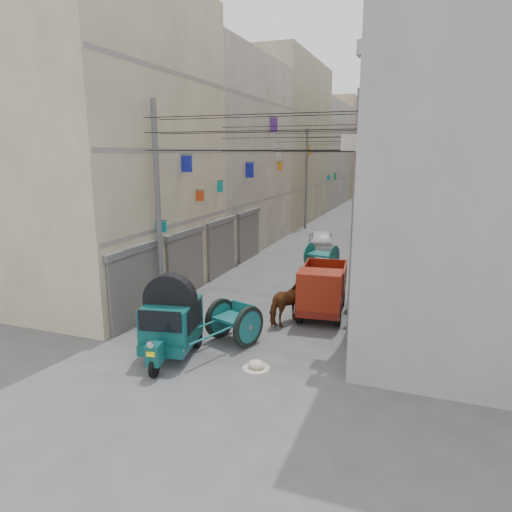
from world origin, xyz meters
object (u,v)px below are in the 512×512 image
at_px(distant_car_grey, 363,225).
at_px(second_cart, 322,256).
at_px(feed_sack, 256,364).
at_px(horse, 291,302).
at_px(distant_car_white, 321,240).
at_px(distant_car_green, 364,204).
at_px(mini_truck, 322,293).
at_px(auto_rickshaw, 171,320).
at_px(tonga_cart, 234,322).

bearing_deg(distant_car_grey, second_cart, -91.59).
bearing_deg(feed_sack, horse, 91.15).
xyz_separation_m(feed_sack, distant_car_white, (-1.96, 17.16, 0.53)).
height_order(second_cart, horse, horse).
relative_size(distant_car_white, distant_car_green, 0.88).
relative_size(mini_truck, second_cart, 2.10).
xyz_separation_m(auto_rickshaw, mini_truck, (3.57, 4.90, -0.20)).
height_order(auto_rickshaw, mini_truck, mini_truck).
bearing_deg(distant_car_grey, auto_rickshaw, -94.84).
bearing_deg(distant_car_green, horse, 82.20).
distance_m(mini_truck, second_cart, 7.62).
bearing_deg(distant_car_green, mini_truck, 83.79).
distance_m(feed_sack, distant_car_grey, 25.15).
bearing_deg(distant_car_green, second_cart, 81.66).
xyz_separation_m(feed_sack, distant_car_green, (-2.08, 39.29, 0.51)).
relative_size(auto_rickshaw, distant_car_green, 0.66).
bearing_deg(distant_car_grey, distant_car_white, -101.08).
bearing_deg(auto_rickshaw, distant_car_grey, 73.48).
relative_size(mini_truck, distant_car_grey, 1.13).
distance_m(tonga_cart, distant_car_green, 37.74).
height_order(feed_sack, distant_car_green, distant_car_green).
bearing_deg(distant_car_white, second_cart, 88.37).
xyz_separation_m(tonga_cart, feed_sack, (1.37, -1.56, -0.58)).
relative_size(auto_rickshaw, mini_truck, 0.78).
distance_m(mini_truck, feed_sack, 4.97).
bearing_deg(distant_car_green, auto_rickshaw, 78.00).
height_order(horse, distant_car_grey, horse).
bearing_deg(auto_rickshaw, horse, 44.16).
distance_m(tonga_cart, second_cart, 10.73).
distance_m(auto_rickshaw, second_cart, 12.50).
xyz_separation_m(tonga_cart, distant_car_green, (-0.71, 37.74, -0.07)).
bearing_deg(distant_car_white, horse, 83.17).
xyz_separation_m(mini_truck, distant_car_white, (-2.78, 12.33, -0.31)).
bearing_deg(mini_truck, distant_car_green, 88.17).
distance_m(mini_truck, distant_car_green, 34.59).
height_order(second_cart, distant_car_green, second_cart).
bearing_deg(horse, tonga_cart, 76.97).
bearing_deg(horse, feed_sack, 108.47).
bearing_deg(distant_car_green, distant_car_white, 79.28).
bearing_deg(horse, distant_car_grey, -72.11).
height_order(second_cart, distant_car_grey, second_cart).
bearing_deg(feed_sack, tonga_cart, 131.34).
distance_m(auto_rickshaw, distant_car_white, 17.25).
height_order(tonga_cart, horse, horse).
relative_size(auto_rickshaw, feed_sack, 5.80).
distance_m(second_cart, horse, 8.54).
bearing_deg(feed_sack, distant_car_green, 93.03).
bearing_deg(second_cart, distant_car_grey, 100.67).
height_order(tonga_cart, distant_car_green, tonga_cart).
xyz_separation_m(horse, distant_car_grey, (-0.22, 21.38, -0.27)).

